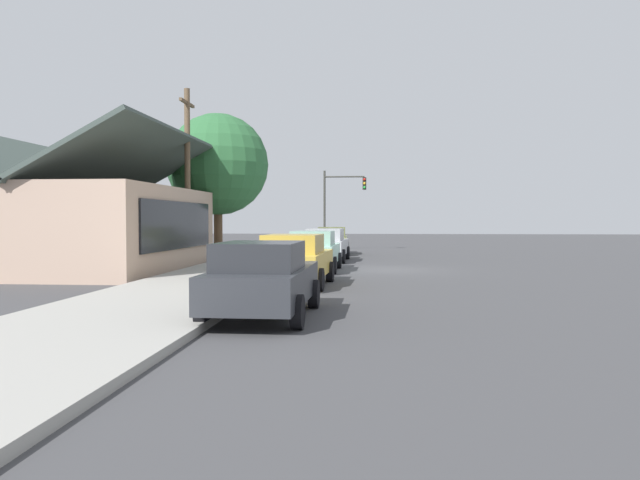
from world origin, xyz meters
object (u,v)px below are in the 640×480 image
utility_pole_wooden (188,174)px  fire_hydrant_red (257,267)px  car_charcoal (263,279)px  car_mustard (295,260)px  traffic_light_main (341,197)px  car_seafoam (314,251)px  shade_tree (218,165)px  car_olive (332,240)px  car_silver (326,245)px

utility_pole_wooden → fire_hydrant_red: size_ratio=10.56×
car_charcoal → car_mustard: (6.13, 0.10, -0.00)m
traffic_light_main → fire_hydrant_red: 20.77m
car_mustard → car_seafoam: size_ratio=1.00×
utility_pole_wooden → fire_hydrant_red: (-5.57, -4.00, -3.43)m
car_charcoal → traffic_light_main: size_ratio=0.87×
car_charcoal → traffic_light_main: (27.74, -0.17, 2.68)m
traffic_light_main → car_mustard: bearing=179.3°
car_mustard → utility_pole_wooden: size_ratio=0.59×
car_seafoam → shade_tree: shade_tree is taller
shade_tree → fire_hydrant_red: bearing=-159.7°
car_seafoam → car_olive: same height
car_silver → traffic_light_main: 10.84m
car_charcoal → utility_pole_wooden: utility_pole_wooden is taller
car_seafoam → car_olive: bearing=1.1°
car_seafoam → traffic_light_main: (16.17, -0.21, 2.68)m
car_mustard → traffic_light_main: size_ratio=0.86×
car_silver → shade_tree: size_ratio=0.66×
car_seafoam → utility_pole_wooden: bearing=77.8°
car_charcoal → shade_tree: size_ratio=0.62×
car_silver → car_olive: same height
car_silver → car_olive: 5.96m
fire_hydrant_red → car_seafoam: bearing=-18.5°
car_mustard → utility_pole_wooden: utility_pole_wooden is taller
car_charcoal → car_silver: 17.24m
car_mustard → utility_pole_wooden: bearing=41.2°
car_mustard → car_olive: size_ratio=0.93×
traffic_light_main → utility_pole_wooden: (-14.91, 5.66, 0.44)m
car_mustard → fire_hydrant_red: size_ratio=6.27×
car_seafoam → car_silver: size_ratio=0.91×
car_mustard → car_silver: 11.12m
car_silver → utility_pole_wooden: size_ratio=0.65×
car_olive → fire_hydrant_red: (-15.94, 1.39, -0.32)m
car_silver → utility_pole_wooden: (-4.41, 5.50, 3.11)m
car_charcoal → shade_tree: 19.55m
traffic_light_main → car_silver: bearing=179.1°
car_olive → traffic_light_main: (4.54, -0.27, 2.68)m
utility_pole_wooden → traffic_light_main: bearing=-20.8°
car_olive → car_silver: bearing=178.7°
utility_pole_wooden → car_olive: bearing=-27.5°
car_charcoal → car_mustard: size_ratio=1.02×
car_seafoam → car_mustard: bearing=-179.8°
car_seafoam → shade_tree: size_ratio=0.60×
shade_tree → car_seafoam: bearing=-140.5°
car_charcoal → car_seafoam: 11.58m
shade_tree → car_mustard: bearing=-155.8°
utility_pole_wooden → car_silver: bearing=-51.3°
car_mustard → car_silver: same height
traffic_light_main → fire_hydrant_red: traffic_light_main is taller
car_olive → utility_pole_wooden: 12.10m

